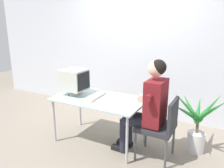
# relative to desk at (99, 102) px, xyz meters

# --- Properties ---
(ground_plane) EXTENTS (12.00, 12.00, 0.00)m
(ground_plane) POSITION_rel_desk_xyz_m (0.00, 0.00, -0.65)
(ground_plane) COLOR gray
(wall_back) EXTENTS (8.00, 0.10, 3.00)m
(wall_back) POSITION_rel_desk_xyz_m (0.30, 1.40, 0.85)
(wall_back) COLOR silver
(wall_back) RESTS_ON ground_plane
(desk) EXTENTS (1.34, 0.78, 0.70)m
(desk) POSITION_rel_desk_xyz_m (0.00, 0.00, 0.00)
(desk) COLOR #B7B7BC
(desk) RESTS_ON ground_plane
(crt_monitor) EXTENTS (0.36, 0.34, 0.39)m
(crt_monitor) POSITION_rel_desk_xyz_m (-0.44, 0.00, 0.28)
(crt_monitor) COLOR silver
(crt_monitor) RESTS_ON desk
(keyboard) EXTENTS (0.20, 0.48, 0.03)m
(keyboard) POSITION_rel_desk_xyz_m (-0.09, 0.01, 0.07)
(keyboard) COLOR beige
(keyboard) RESTS_ON desk
(office_chair) EXTENTS (0.46, 0.46, 0.85)m
(office_chair) POSITION_rel_desk_xyz_m (0.95, -0.00, -0.15)
(office_chair) COLOR #4C4C51
(office_chair) RESTS_ON ground_plane
(person_seated) EXTENTS (0.70, 0.59, 1.35)m
(person_seated) POSITION_rel_desk_xyz_m (0.76, -0.00, 0.09)
(person_seated) COLOR maroon
(person_seated) RESTS_ON ground_plane
(potted_plant) EXTENTS (0.73, 0.86, 0.87)m
(potted_plant) POSITION_rel_desk_xyz_m (1.34, 0.41, -0.21)
(potted_plant) COLOR silver
(potted_plant) RESTS_ON ground_plane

